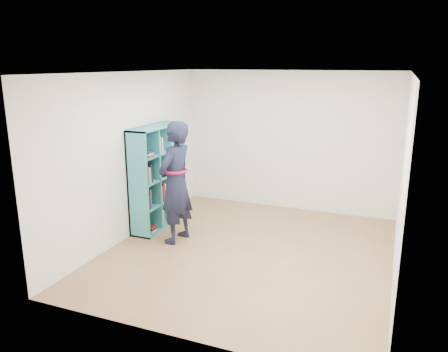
% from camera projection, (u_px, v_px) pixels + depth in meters
% --- Properties ---
extents(floor, '(4.50, 4.50, 0.00)m').
position_uv_depth(floor, '(249.00, 252.00, 6.49)').
color(floor, olive).
rests_on(floor, ground).
extents(ceiling, '(4.50, 4.50, 0.00)m').
position_uv_depth(ceiling, '(252.00, 73.00, 5.83)').
color(ceiling, white).
rests_on(ceiling, wall_back).
extents(wall_left, '(0.02, 4.50, 2.60)m').
position_uv_depth(wall_left, '(130.00, 156.00, 6.88)').
color(wall_left, white).
rests_on(wall_left, floor).
extents(wall_right, '(0.02, 4.50, 2.60)m').
position_uv_depth(wall_right, '(402.00, 181.00, 5.44)').
color(wall_right, white).
rests_on(wall_right, floor).
extents(wall_back, '(4.00, 0.02, 2.60)m').
position_uv_depth(wall_back, '(288.00, 141.00, 8.18)').
color(wall_back, white).
rests_on(wall_back, floor).
extents(wall_front, '(4.00, 0.02, 2.60)m').
position_uv_depth(wall_front, '(175.00, 218.00, 4.14)').
color(wall_front, white).
rests_on(wall_front, floor).
extents(bookshelf, '(0.38, 1.29, 1.73)m').
position_uv_depth(bookshelf, '(156.00, 178.00, 7.37)').
color(bookshelf, teal).
rests_on(bookshelf, floor).
extents(person, '(0.53, 0.74, 1.89)m').
position_uv_depth(person, '(176.00, 183.00, 6.68)').
color(person, black).
rests_on(person, floor).
extents(smartphone, '(0.02, 0.09, 0.12)m').
position_uv_depth(smartphone, '(171.00, 173.00, 6.77)').
color(smartphone, silver).
rests_on(smartphone, person).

